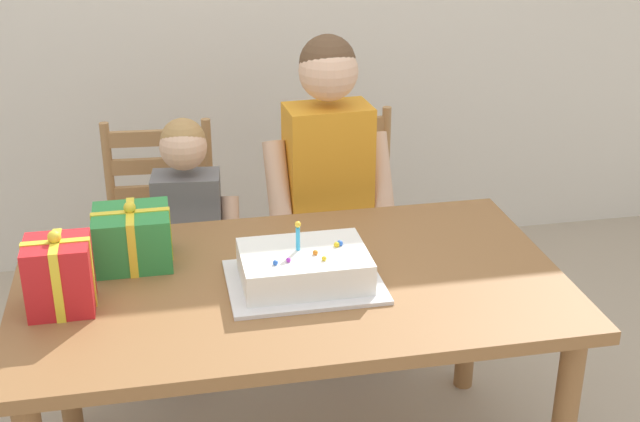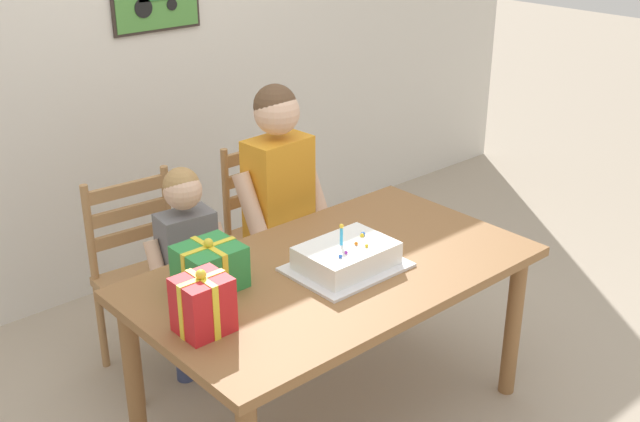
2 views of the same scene
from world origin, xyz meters
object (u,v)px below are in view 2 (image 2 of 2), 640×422
birthday_cake (346,257)px  child_younger (188,255)px  dining_table (334,287)px  child_older (279,191)px  gift_box_beside_cake (210,266)px  chair_right (276,232)px  chair_left (149,278)px  gift_box_red_large (203,305)px

birthday_cake → child_younger: 0.76m
dining_table → child_younger: size_ratio=1.55×
child_older → child_younger: size_ratio=1.26×
dining_table → child_younger: (-0.26, 0.65, -0.02)m
child_younger → child_older: bearing=-0.1°
dining_table → child_older: (0.25, 0.65, 0.15)m
child_younger → gift_box_beside_cake: bearing=-111.7°
dining_table → birthday_cake: bearing=-48.3°
child_older → chair_right: bearing=57.1°
dining_table → birthday_cake: size_ratio=3.61×
birthday_cake → chair_left: chair_left is taller
birthday_cake → child_older: child_older is taller
gift_box_red_large → child_younger: size_ratio=0.23×
dining_table → chair_left: 0.93m
gift_box_beside_cake → child_younger: child_younger is taller
chair_left → child_younger: child_younger is taller
birthday_cake → child_older: (0.21, 0.69, 0.01)m
gift_box_beside_cake → child_younger: size_ratio=0.22×
chair_left → chair_right: 0.73m
gift_box_red_large → chair_left: 0.99m
birthday_cake → chair_right: bearing=69.0°
child_older → child_younger: child_older is taller
chair_left → child_younger: size_ratio=0.90×
dining_table → birthday_cake: 0.15m
birthday_cake → gift_box_beside_cake: gift_box_beside_cake is taller
gift_box_red_large → gift_box_beside_cake: gift_box_red_large is taller
gift_box_red_large → chair_right: size_ratio=0.26×
birthday_cake → chair_right: chair_right is taller
gift_box_red_large → child_older: (0.88, 0.70, -0.04)m
gift_box_beside_cake → chair_right: (0.81, 0.64, -0.34)m
child_older → gift_box_beside_cake: bearing=-146.8°
dining_table → birthday_cake: (0.03, -0.04, 0.14)m
dining_table → gift_box_beside_cake: 0.52m
chair_left → child_younger: bearing=-61.8°
dining_table → child_younger: bearing=112.1°
chair_right → child_older: 0.39m
child_older → child_younger: bearing=179.9°
gift_box_beside_cake → child_younger: bearing=68.3°
gift_box_beside_cake → chair_left: bearing=82.8°
dining_table → gift_box_red_large: bearing=-176.1°
birthday_cake → chair_right: (0.34, 0.87, -0.31)m
chair_right → birthday_cake: bearing=-111.0°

